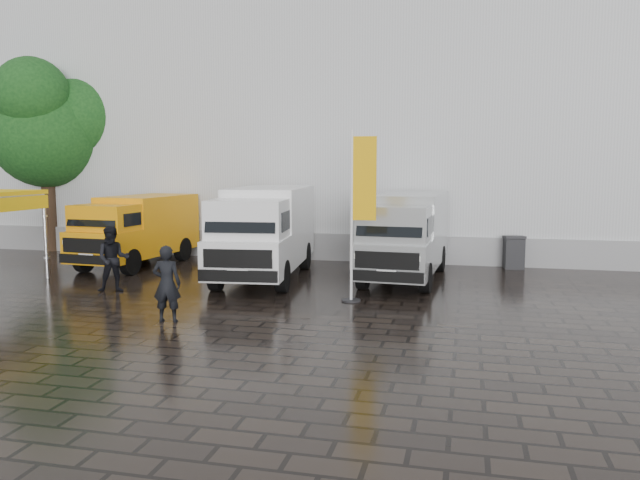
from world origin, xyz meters
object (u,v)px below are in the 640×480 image
object	(u,v)px
flagpole	(359,208)
person_front	(167,284)
wheelie_bin	(514,252)
van_yellow	(136,231)
van_silver	(405,237)
van_white	(265,234)
person_tent	(113,259)

from	to	relation	value
flagpole	person_front	size ratio (longest dim) A/B	2.54
wheelie_bin	flagpole	bearing A→B (deg)	-130.82
van_yellow	wheelie_bin	distance (m)	13.11
van_yellow	van_silver	size ratio (longest dim) A/B	0.87
flagpole	person_front	bearing A→B (deg)	-141.12
van_white	flagpole	xyz separation A→B (m)	(3.41, -2.65, 1.02)
van_silver	wheelie_bin	bearing A→B (deg)	43.54
van_yellow	flagpole	xyz separation A→B (m)	(8.57, -3.95, 1.21)
van_white	flagpole	size ratio (longest dim) A/B	1.47
van_white	person_front	bearing A→B (deg)	-99.96
van_silver	person_tent	distance (m)	8.63
flagpole	wheelie_bin	world-z (taller)	flagpole
van_white	person_tent	world-z (taller)	van_white
person_front	person_tent	xyz separation A→B (m)	(-3.04, 2.75, 0.05)
van_white	person_tent	xyz separation A→B (m)	(-3.45, -2.98, -0.48)
van_white	person_tent	bearing A→B (deg)	-145.01
van_white	person_front	size ratio (longest dim) A/B	3.72
van_yellow	van_white	bearing A→B (deg)	-9.61
van_silver	person_front	xyz separation A→B (m)	(-4.68, -6.59, -0.44)
van_white	wheelie_bin	world-z (taller)	van_white
van_white	van_silver	bearing A→B (deg)	5.53
person_front	flagpole	bearing A→B (deg)	-151.35
wheelie_bin	person_front	size ratio (longest dim) A/B	0.65
person_front	person_tent	bearing A→B (deg)	-52.41
van_yellow	person_tent	distance (m)	4.62
wheelie_bin	van_yellow	bearing A→B (deg)	-176.17
van_silver	flagpole	xyz separation A→B (m)	(-0.86, -3.51, 1.11)
flagpole	person_tent	xyz separation A→B (m)	(-6.86, -0.33, -1.50)
van_yellow	flagpole	distance (m)	9.51
van_yellow	flagpole	bearing A→B (deg)	-20.25
van_yellow	flagpole	size ratio (longest dim) A/B	1.19
van_silver	person_tent	bearing A→B (deg)	-150.09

